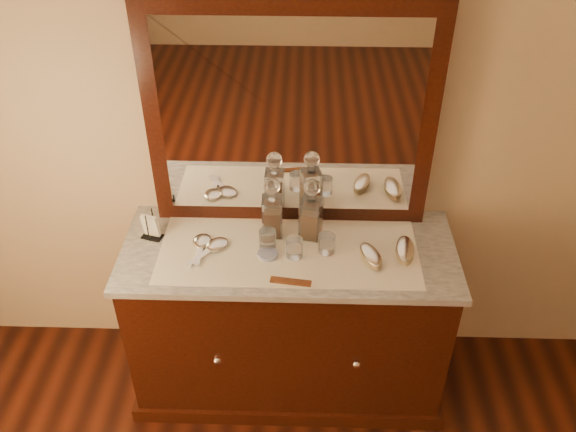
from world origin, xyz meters
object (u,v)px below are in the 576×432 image
at_px(brush_near, 371,256).
at_px(hand_mirror_inner, 214,247).
at_px(comb, 291,282).
at_px(hand_mirror_outer, 201,244).
at_px(napkin_rack, 151,227).
at_px(brush_far, 405,250).
at_px(mirror_frame, 291,117).
at_px(decanter_right, 311,215).
at_px(dresser_cabinet, 289,320).
at_px(pin_dish, 268,254).
at_px(decanter_left, 272,213).

distance_m(brush_near, hand_mirror_inner, 0.67).
xyz_separation_m(comb, hand_mirror_outer, (-0.39, 0.22, 0.00)).
relative_size(napkin_rack, brush_far, 0.75).
bearing_deg(mirror_frame, hand_mirror_outer, -147.84).
bearing_deg(brush_near, comb, -156.29).
bearing_deg(decanter_right, hand_mirror_outer, -169.97).
relative_size(dresser_cabinet, pin_dish, 16.07).
bearing_deg(napkin_rack, brush_far, -4.79).
bearing_deg(hand_mirror_outer, dresser_cabinet, -1.26).
bearing_deg(decanter_left, hand_mirror_inner, -155.50).
bearing_deg(comb, pin_dish, 129.92).
relative_size(decanter_right, hand_mirror_inner, 1.35).
xyz_separation_m(pin_dish, brush_far, (0.58, 0.02, 0.02)).
relative_size(decanter_left, brush_far, 1.60).
xyz_separation_m(decanter_left, brush_far, (0.56, -0.13, -0.09)).
height_order(pin_dish, brush_far, brush_far).
relative_size(mirror_frame, hand_mirror_outer, 5.67).
xyz_separation_m(brush_far, hand_mirror_inner, (-0.81, 0.02, -0.01)).
relative_size(mirror_frame, hand_mirror_inner, 5.60).
distance_m(dresser_cabinet, mirror_frame, 0.97).
distance_m(comb, decanter_right, 0.33).
relative_size(dresser_cabinet, hand_mirror_outer, 6.62).
bearing_deg(comb, hand_mirror_inner, 156.75).
bearing_deg(mirror_frame, pin_dish, -106.33).
bearing_deg(decanter_left, brush_far, -12.82).
distance_m(brush_far, hand_mirror_inner, 0.81).
distance_m(dresser_cabinet, brush_near, 0.58).
xyz_separation_m(brush_far, hand_mirror_outer, (-0.87, 0.04, -0.02)).
bearing_deg(comb, brush_near, 31.54).
distance_m(comb, brush_far, 0.51).
bearing_deg(brush_near, decanter_left, 158.03).
relative_size(comb, decanter_right, 0.57).
bearing_deg(hand_mirror_inner, brush_near, -4.88).
height_order(decanter_left, hand_mirror_inner, decanter_left).
relative_size(dresser_cabinet, brush_near, 7.91).
relative_size(comb, decanter_left, 0.58).
bearing_deg(hand_mirror_inner, mirror_frame, 38.85).
bearing_deg(mirror_frame, brush_far, -29.22).
height_order(decanter_left, brush_near, decanter_left).
relative_size(decanter_left, decanter_right, 0.99).
bearing_deg(hand_mirror_inner, hand_mirror_outer, 160.05).
bearing_deg(brush_far, hand_mirror_outer, 177.55).
bearing_deg(decanter_left, pin_dish, -94.90).
distance_m(comb, hand_mirror_outer, 0.45).
distance_m(napkin_rack, decanter_left, 0.53).
height_order(napkin_rack, hand_mirror_outer, napkin_rack).
distance_m(decanter_right, brush_near, 0.31).
xyz_separation_m(decanter_left, hand_mirror_inner, (-0.25, -0.11, -0.10)).
height_order(decanter_right, hand_mirror_inner, decanter_right).
xyz_separation_m(brush_near, brush_far, (0.15, 0.04, 0.00)).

